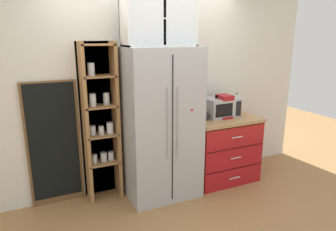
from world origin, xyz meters
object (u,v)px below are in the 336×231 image
mug_charcoal (206,117)px  bottle_amber (199,113)px  refrigerator (161,124)px  chalkboard_menu (54,144)px  microwave (221,107)px  coffee_maker (223,106)px  bottle_clear (236,105)px

mug_charcoal → bottle_amber: size_ratio=0.43×
refrigerator → chalkboard_menu: refrigerator is taller
microwave → coffee_maker: (0.00, -0.04, 0.03)m
refrigerator → bottle_clear: refrigerator is taller
chalkboard_menu → bottle_clear: bearing=-4.8°
mug_charcoal → bottle_amber: 0.14m
microwave → mug_charcoal: (-0.29, -0.07, -0.08)m
refrigerator → mug_charcoal: size_ratio=16.07×
refrigerator → coffee_maker: 0.94m
bottle_clear → chalkboard_menu: 2.45m
bottle_clear → bottle_amber: bottle_clear is taller
refrigerator → bottle_clear: size_ratio=6.21×
bottle_amber → microwave: bearing=12.0°
microwave → mug_charcoal: bearing=-165.8°
mug_charcoal → chalkboard_menu: (-1.86, 0.32, -0.19)m
chalkboard_menu → mug_charcoal: bearing=-9.7°
mug_charcoal → bottle_amber: bottle_amber is taller
coffee_maker → mug_charcoal: coffee_maker is taller
chalkboard_menu → refrigerator: bearing=-14.3°
microwave → bottle_clear: bottle_clear is taller
microwave → bottle_clear: bearing=8.3°
bottle_amber → coffee_maker: bearing=6.1°
coffee_maker → refrigerator: bearing=-178.6°
bottle_clear → bottle_amber: bearing=-169.5°
coffee_maker → chalkboard_menu: (-2.15, 0.29, -0.30)m
microwave → chalkboard_menu: 2.18m
mug_charcoal → bottle_amber: bearing=-173.6°
bottle_amber → chalkboard_menu: chalkboard_menu is taller
microwave → coffee_maker: 0.05m
chalkboard_menu → microwave: bearing=-6.5°
microwave → bottle_clear: 0.28m
mug_charcoal → coffee_maker: bearing=6.0°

